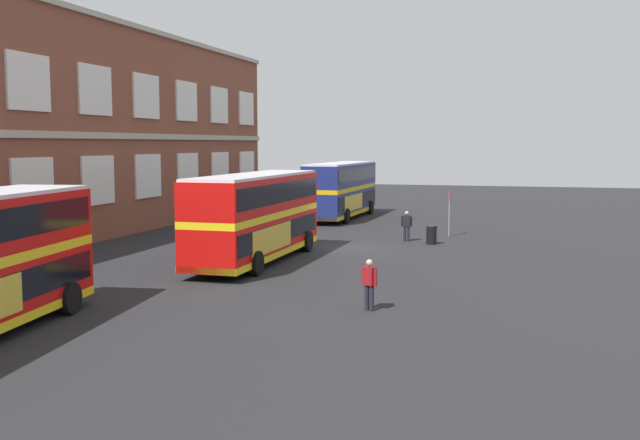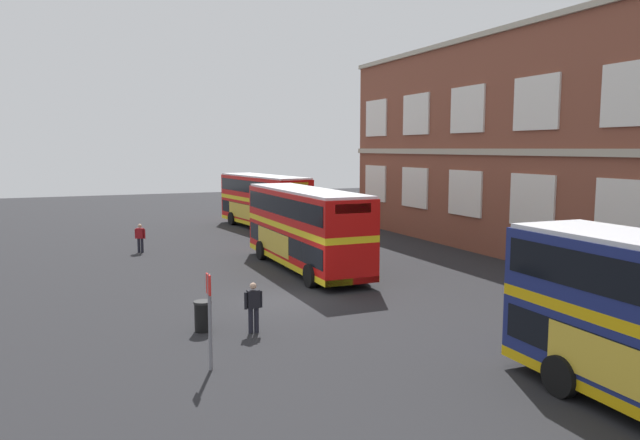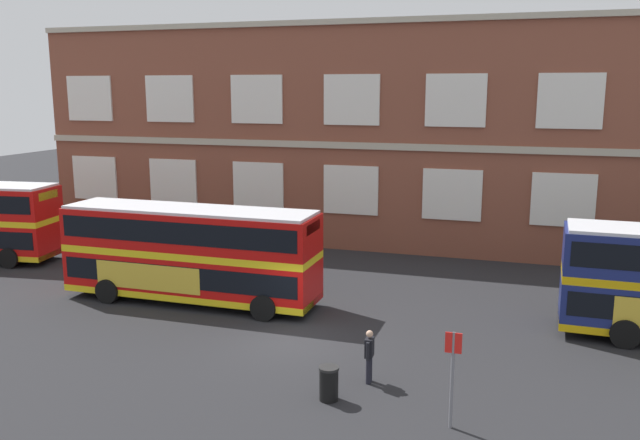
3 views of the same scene
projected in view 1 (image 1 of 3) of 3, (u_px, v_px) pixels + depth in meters
The scene contains 8 objects.
ground_plane at pixel (312, 247), 38.87m from camera, with size 120.00×120.00×0.00m, color #232326.
brick_terminal_building at pixel (64, 132), 43.92m from camera, with size 44.30×8.19×12.59m.
double_decker_middle at pixel (256, 216), 33.70m from camera, with size 11.01×2.91×4.07m.
double_decker_far at pixel (341, 189), 53.46m from camera, with size 11.06×3.06×4.07m.
waiting_passenger at pixel (407, 225), 41.02m from camera, with size 0.26×0.63×1.70m.
second_passenger at pixel (369, 283), 23.98m from camera, with size 0.40×0.61×1.70m.
bus_stand_flag at pixel (449, 209), 43.00m from camera, with size 0.44×0.10×2.70m.
station_litter_bin at pixel (431, 235), 39.84m from camera, with size 0.60×0.60×1.03m.
Camera 1 is at (-36.91, -8.99, 5.46)m, focal length 41.18 mm.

